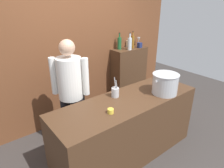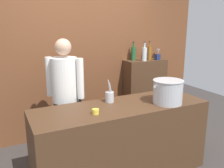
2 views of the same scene
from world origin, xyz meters
name	(u,v)px [view 1 (image 1 of 2)]	position (x,y,z in m)	size (l,w,h in m)	color
ground_plane	(126,153)	(0.00, 0.00, 0.00)	(8.00, 8.00, 0.00)	#383330
brick_back_panel	(73,39)	(0.00, 1.40, 1.50)	(4.40, 0.10, 3.00)	brown
prep_counter	(127,128)	(0.00, 0.00, 0.45)	(2.11, 0.70, 0.90)	#472D1C
bar_cabinet	(128,76)	(1.13, 1.19, 0.61)	(0.76, 0.32, 1.21)	#472D1C
chef	(71,89)	(-0.49, 0.64, 0.96)	(0.45, 0.43, 1.66)	black
stockpot_large	(165,84)	(0.54, -0.17, 1.04)	(0.42, 0.37, 0.29)	#B7BABF
utensil_crock	(115,92)	(-0.07, 0.18, 0.97)	(0.10, 0.10, 0.29)	#B7BABF
butter_jar	(111,111)	(-0.38, -0.12, 0.93)	(0.07, 0.07, 0.06)	yellow
wine_bottle_amber	(133,42)	(1.21, 1.19, 1.34)	(0.07, 0.07, 0.32)	#8C5919
wine_bottle_clear	(130,43)	(1.04, 1.09, 1.33)	(0.08, 0.08, 0.33)	silver
wine_bottle_green	(119,43)	(0.91, 1.25, 1.33)	(0.08, 0.08, 0.32)	#1E592D
wine_glass_wide	(139,40)	(1.45, 1.26, 1.34)	(0.07, 0.07, 0.17)	silver
spice_tin_cream	(129,44)	(1.20, 1.30, 1.28)	(0.08, 0.08, 0.13)	beige
spice_tin_navy	(140,45)	(1.32, 1.10, 1.26)	(0.08, 0.08, 0.10)	navy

